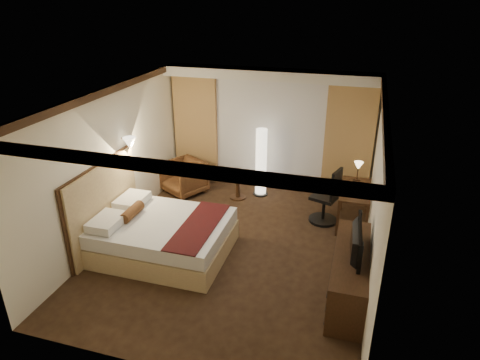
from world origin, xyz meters
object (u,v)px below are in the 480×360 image
(floor_lamp, at_px, (261,162))
(desk, at_px, (354,207))
(armchair, at_px, (184,176))
(side_table, at_px, (238,187))
(dresser, at_px, (349,274))
(television, at_px, (352,235))
(bed, at_px, (164,236))
(office_chair, at_px, (325,195))

(floor_lamp, xyz_separation_m, desk, (2.02, -0.77, -0.39))
(armchair, xyz_separation_m, side_table, (1.22, 0.09, -0.14))
(floor_lamp, bearing_deg, dresser, -55.00)
(floor_lamp, bearing_deg, television, -55.40)
(armchair, height_order, dresser, armchair)
(dresser, bearing_deg, television, 180.00)
(television, bearing_deg, armchair, 52.15)
(bed, height_order, armchair, armchair)
(desk, xyz_separation_m, television, (0.02, -2.19, 0.66))
(armchair, bearing_deg, bed, -45.51)
(side_table, bearing_deg, bed, -104.20)
(side_table, bearing_deg, desk, -10.58)
(desk, bearing_deg, dresser, -88.69)
(floor_lamp, distance_m, dresser, 3.64)
(side_table, distance_m, dresser, 3.64)
(bed, bearing_deg, floor_lamp, 69.07)
(armchair, distance_m, office_chair, 3.14)
(office_chair, bearing_deg, armchair, -169.71)
(bed, distance_m, television, 3.17)
(side_table, distance_m, floor_lamp, 0.73)
(desk, bearing_deg, armchair, 174.21)
(desk, bearing_deg, television, -89.48)
(bed, height_order, floor_lamp, floor_lamp)
(desk, height_order, dresser, desk)
(bed, relative_size, floor_lamp, 1.42)
(office_chair, bearing_deg, dresser, -56.17)
(floor_lamp, bearing_deg, office_chair, -29.25)
(floor_lamp, height_order, dresser, floor_lamp)
(office_chair, bearing_deg, bed, -125.01)
(floor_lamp, xyz_separation_m, office_chair, (1.47, -0.82, -0.19))
(bed, relative_size, desk, 1.86)
(armchair, relative_size, dresser, 0.43)
(dresser, bearing_deg, armchair, 145.44)
(bed, relative_size, dresser, 1.14)
(armchair, relative_size, side_table, 1.52)
(floor_lamp, distance_m, office_chair, 1.69)
(floor_lamp, relative_size, television, 1.51)
(bed, xyz_separation_m, television, (3.08, -0.26, 0.72))
(armchair, xyz_separation_m, desk, (3.67, -0.37, -0.03))
(bed, distance_m, desk, 3.62)
(armchair, height_order, desk, armchair)
(dresser, height_order, television, television)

